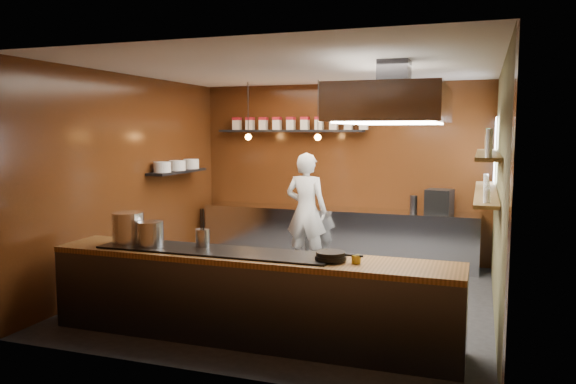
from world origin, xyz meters
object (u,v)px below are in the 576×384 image
at_px(extractor_hood, 393,104).
at_px(chef, 306,211).
at_px(espresso_machine, 439,202).
at_px(stockpot_large, 128,228).
at_px(stockpot_small, 150,234).

distance_m(extractor_hood, chef, 3.03).
relative_size(espresso_machine, chef, 0.21).
bearing_deg(chef, extractor_hood, 133.35).
distance_m(stockpot_large, chef, 3.37).
xyz_separation_m(extractor_hood, chef, (-1.65, 1.99, -1.58)).
bearing_deg(espresso_machine, stockpot_small, -117.27).
bearing_deg(stockpot_large, chef, 70.26).
distance_m(extractor_hood, espresso_machine, 2.93).
distance_m(extractor_hood, stockpot_small, 3.10).
height_order(extractor_hood, chef, extractor_hood).
bearing_deg(stockpot_small, extractor_hood, 26.59).
relative_size(stockpot_large, stockpot_small, 1.25).
bearing_deg(extractor_hood, chef, 129.74).
xyz_separation_m(espresso_machine, chef, (-2.02, -0.55, -0.17)).
xyz_separation_m(stockpot_small, chef, (0.81, 3.22, -0.14)).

